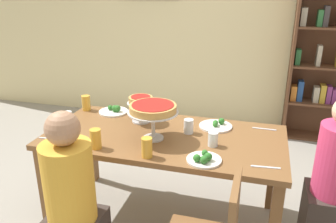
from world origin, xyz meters
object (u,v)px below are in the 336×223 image
(deep_dish_pizza_stand, at_px, (153,110))
(salad_plate_far_diner, at_px, (204,159))
(beer_glass_amber_short, at_px, (147,148))
(water_glass_clear_spare, at_px, (189,126))
(water_glass_clear_near, at_px, (213,139))
(cutlery_fork_near, at_px, (50,139))
(dining_table, at_px, (164,145))
(salad_plate_near_diner, at_px, (114,110))
(diner_head_east, at_px, (334,188))
(water_glass_clear_far, at_px, (68,117))
(cutlery_fork_far, at_px, (264,129))
(cutlery_knife_near, at_px, (266,167))
(personal_pizza_stand, at_px, (141,103))
(beer_glass_amber_spare, at_px, (96,139))
(beer_glass_amber_tall, at_px, (86,103))
(diner_near_left, at_px, (72,212))
(salad_plate_spare, at_px, (216,125))

(deep_dish_pizza_stand, distance_m, salad_plate_far_diner, 0.52)
(beer_glass_amber_short, xyz_separation_m, water_glass_clear_spare, (0.18, 0.44, -0.01))
(water_glass_clear_near, distance_m, cutlery_fork_near, 1.18)
(beer_glass_amber_short, bearing_deg, dining_table, 87.96)
(deep_dish_pizza_stand, relative_size, salad_plate_near_diner, 1.44)
(salad_plate_near_diner, bearing_deg, water_glass_clear_near, -23.77)
(dining_table, distance_m, diner_head_east, 1.22)
(salad_plate_near_diner, height_order, salad_plate_far_diner, salad_plate_near_diner)
(salad_plate_near_diner, height_order, water_glass_clear_far, water_glass_clear_far)
(water_glass_clear_spare, relative_size, cutlery_fork_far, 0.60)
(water_glass_clear_far, xyz_separation_m, cutlery_knife_near, (1.54, -0.30, -0.05))
(water_glass_clear_far, bearing_deg, salad_plate_far_diner, -15.74)
(personal_pizza_stand, height_order, cutlery_fork_far, personal_pizza_stand)
(beer_glass_amber_spare, bearing_deg, beer_glass_amber_short, -3.89)
(diner_head_east, xyz_separation_m, beer_glass_amber_tall, (-2.02, 0.32, 0.32))
(diner_near_left, bearing_deg, salad_plate_near_diner, 9.51)
(water_glass_clear_near, bearing_deg, water_glass_clear_far, 175.72)
(personal_pizza_stand, bearing_deg, beer_glass_amber_spare, -104.28)
(dining_table, relative_size, salad_plate_near_diner, 7.00)
(deep_dish_pizza_stand, bearing_deg, diner_head_east, 3.84)
(diner_near_left, bearing_deg, deep_dish_pizza_stand, -26.74)
(beer_glass_amber_short, bearing_deg, beer_glass_amber_spare, 176.11)
(deep_dish_pizza_stand, relative_size, cutlery_fork_near, 2.02)
(beer_glass_amber_tall, height_order, beer_glass_amber_spare, beer_glass_amber_spare)
(personal_pizza_stand, xyz_separation_m, salad_plate_near_diner, (-0.30, 0.13, -0.14))
(salad_plate_near_diner, relative_size, beer_glass_amber_short, 1.87)
(diner_head_east, relative_size, beer_glass_amber_spare, 8.30)
(beer_glass_amber_short, height_order, cutlery_knife_near, beer_glass_amber_short)
(cutlery_fork_far, bearing_deg, water_glass_clear_spare, 22.98)
(water_glass_clear_far, distance_m, water_glass_clear_spare, 0.98)
(diner_near_left, bearing_deg, beer_glass_amber_spare, 1.76)
(water_glass_clear_far, distance_m, cutlery_fork_far, 1.56)
(deep_dish_pizza_stand, distance_m, water_glass_clear_far, 0.78)
(diner_near_left, distance_m, cutlery_fork_far, 1.52)
(deep_dish_pizza_stand, xyz_separation_m, cutlery_fork_near, (-0.72, -0.21, -0.22))
(beer_glass_amber_spare, bearing_deg, diner_head_east, 11.84)
(cutlery_knife_near, height_order, cutlery_fork_far, same)
(beer_glass_amber_spare, relative_size, cutlery_fork_near, 0.77)
(salad_plate_far_diner, xyz_separation_m, cutlery_fork_far, (0.36, 0.63, -0.02))
(personal_pizza_stand, distance_m, beer_glass_amber_short, 0.62)
(dining_table, distance_m, salad_plate_near_diner, 0.65)
(water_glass_clear_far, xyz_separation_m, water_glass_clear_spare, (0.98, 0.08, 0.01))
(salad_plate_spare, xyz_separation_m, water_glass_clear_far, (-1.16, -0.25, 0.04))
(beer_glass_amber_tall, height_order, beer_glass_amber_short, beer_glass_amber_short)
(salad_plate_near_diner, distance_m, water_glass_clear_spare, 0.76)
(dining_table, xyz_separation_m, beer_glass_amber_tall, (-0.81, 0.32, 0.15))
(diner_head_east, height_order, water_glass_clear_far, diner_head_east)
(cutlery_fork_near, bearing_deg, diner_near_left, -51.48)
(diner_head_east, height_order, salad_plate_spare, diner_head_east)
(water_glass_clear_near, bearing_deg, salad_plate_spare, 94.23)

